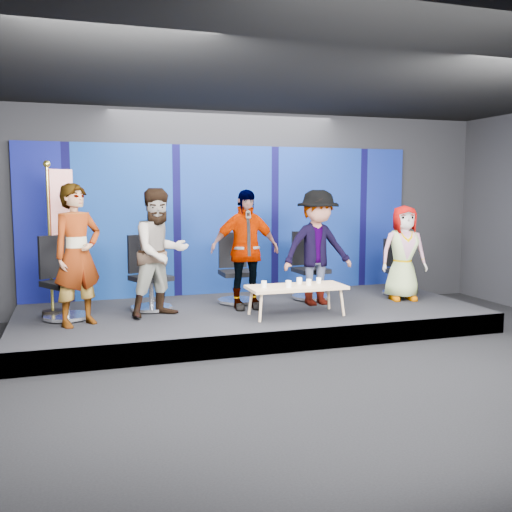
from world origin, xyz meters
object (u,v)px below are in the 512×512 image
at_px(panelist_b, 160,253).
at_px(mug_b, 289,284).
at_px(mug_a, 264,284).
at_px(chair_e, 397,276).
at_px(mug_d, 309,282).
at_px(mug_e, 319,280).
at_px(chair_d, 309,277).
at_px(mug_c, 299,281).
at_px(flag_stand, 57,235).
at_px(chair_c, 236,280).
at_px(chair_a, 64,292).
at_px(panelist_a, 77,255).
at_px(panelist_e, 403,253).
at_px(chair_b, 149,285).
at_px(panelist_c, 245,250).
at_px(panelist_d, 317,248).
at_px(coffee_table, 296,288).

bearing_deg(panelist_b, mug_b, -43.54).
bearing_deg(mug_a, chair_e, 20.25).
bearing_deg(mug_d, mug_e, 28.72).
bearing_deg(mug_e, chair_d, 74.32).
xyz_separation_m(panelist_b, mug_c, (1.99, -0.44, -0.44)).
bearing_deg(flag_stand, chair_e, -29.21).
height_order(chair_c, mug_b, chair_c).
relative_size(chair_d, mug_d, 12.65).
relative_size(chair_a, mug_e, 13.96).
distance_m(panelist_a, panelist_b, 1.17).
xyz_separation_m(chair_c, flag_stand, (-2.72, -0.16, 0.82)).
height_order(panelist_e, mug_d, panelist_e).
bearing_deg(mug_d, mug_b, -166.48).
xyz_separation_m(chair_a, panelist_b, (1.35, -0.24, 0.54)).
relative_size(chair_a, mug_b, 11.96).
xyz_separation_m(mug_c, mug_d, (0.09, -0.14, -0.00)).
bearing_deg(chair_b, mug_a, -57.69).
distance_m(panelist_c, mug_b, 0.99).
height_order(panelist_b, chair_d, panelist_b).
height_order(panelist_b, mug_c, panelist_b).
relative_size(panelist_c, mug_e, 21.64).
xyz_separation_m(panelist_d, mug_a, (-1.11, -0.64, -0.43)).
distance_m(chair_d, mug_b, 1.51).
distance_m(chair_b, chair_e, 4.33).
bearing_deg(panelist_c, mug_d, -42.41).
bearing_deg(panelist_a, coffee_table, -37.23).
bearing_deg(panelist_a, mug_a, -38.20).
height_order(panelist_b, mug_e, panelist_b).
distance_m(panelist_b, mug_e, 2.38).
bearing_deg(chair_e, panelist_c, -161.66).
distance_m(panelist_c, mug_a, 0.82).
bearing_deg(chair_c, mug_a, -86.01).
distance_m(panelist_a, panelist_e, 5.19).
xyz_separation_m(chair_a, panelist_e, (5.39, -0.22, 0.40)).
bearing_deg(mug_c, mug_d, -55.97).
distance_m(panelist_a, chair_e, 5.45).
relative_size(chair_d, panelist_e, 0.72).
bearing_deg(chair_e, panelist_b, -162.07).
relative_size(panelist_b, mug_a, 19.87).
xyz_separation_m(chair_c, panelist_d, (1.19, -0.56, 0.54)).
height_order(panelist_c, mug_a, panelist_c).
relative_size(mug_a, mug_b, 0.94).
height_order(panelist_b, mug_d, panelist_b).
height_order(panelist_a, panelist_e, panelist_a).
bearing_deg(mug_c, panelist_a, 176.20).
distance_m(chair_d, flag_stand, 4.08).
distance_m(panelist_d, mug_c, 0.85).
bearing_deg(mug_b, mug_a, 162.95).
bearing_deg(mug_c, panelist_e, 12.53).
height_order(chair_a, coffee_table, chair_a).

